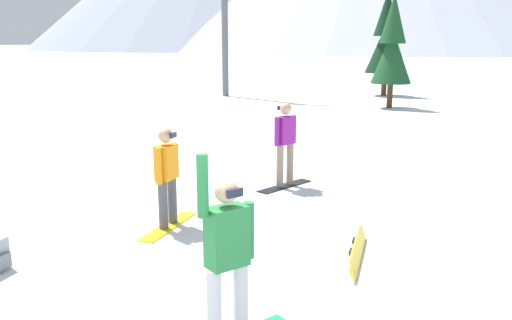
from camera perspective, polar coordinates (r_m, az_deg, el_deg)
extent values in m
cylinder|color=#B7B7BC|center=(5.66, -1.60, -14.49)|extent=(0.15, 0.15, 0.82)
cylinder|color=#B7B7BC|center=(5.51, -4.44, -15.34)|extent=(0.15, 0.15, 0.82)
cube|color=#237238|center=(5.30, -3.08, -8.07)|extent=(0.42, 0.47, 0.60)
cylinder|color=#237238|center=(5.43, -0.77, -7.40)|extent=(0.11, 0.11, 0.58)
cylinder|color=#237238|center=(5.00, -5.65, -2.73)|extent=(0.11, 0.11, 0.60)
sphere|color=tan|center=(5.15, -3.14, -3.26)|extent=(0.24, 0.24, 0.24)
cube|color=black|center=(5.04, -2.27, -3.50)|extent=(0.12, 0.17, 0.08)
cube|color=yellow|center=(9.11, -9.19, -6.88)|extent=(0.36, 1.56, 0.02)
cylinder|color=#4C4C51|center=(9.12, -8.81, -4.15)|extent=(0.15, 0.15, 0.79)
cylinder|color=#4C4C51|center=(8.85, -9.77, -4.70)|extent=(0.15, 0.15, 0.79)
cube|color=orange|center=(8.82, -9.43, -0.22)|extent=(0.26, 0.41, 0.56)
cylinder|color=orange|center=(9.05, -8.65, 0.05)|extent=(0.11, 0.11, 0.58)
cylinder|color=orange|center=(8.60, -10.24, -0.65)|extent=(0.11, 0.11, 0.58)
sphere|color=tan|center=(8.74, -9.53, 2.59)|extent=(0.24, 0.24, 0.24)
cube|color=black|center=(8.67, -8.72, 2.61)|extent=(0.05, 0.17, 0.08)
cube|color=black|center=(11.43, 3.05, -2.76)|extent=(0.80, 1.45, 0.02)
cylinder|color=gray|center=(11.20, 2.54, -0.64)|extent=(0.15, 0.15, 0.90)
cylinder|color=gray|center=(11.44, 3.60, -0.38)|extent=(0.15, 0.15, 0.90)
cube|color=#8C1E8C|center=(11.18, 3.12, 3.16)|extent=(0.37, 0.46, 0.57)
cylinder|color=#8C1E8C|center=(10.99, 2.23, 2.98)|extent=(0.11, 0.11, 0.58)
cylinder|color=#8C1E8C|center=(11.38, 3.98, 3.28)|extent=(0.11, 0.11, 0.58)
sphere|color=tan|center=(11.12, 3.15, 5.43)|extent=(0.24, 0.24, 0.24)
cube|color=black|center=(11.21, 2.60, 5.54)|extent=(0.10, 0.17, 0.08)
cube|color=yellow|center=(7.83, 10.68, -9.31)|extent=(0.26, 1.45, 0.26)
cylinder|color=yellow|center=(8.50, 11.14, -7.55)|extent=(0.13, 0.27, 0.26)
cylinder|color=yellow|center=(7.16, 10.13, -11.40)|extent=(0.13, 0.27, 0.26)
cube|color=black|center=(8.03, 10.51, -8.63)|extent=(0.13, 0.21, 0.16)
cube|color=black|center=(7.62, 10.19, -9.77)|extent=(0.13, 0.21, 0.16)
cube|color=slate|center=(7.99, -25.06, -9.66)|extent=(0.07, 0.23, 0.20)
cylinder|color=#472D19|center=(25.77, 13.91, 6.60)|extent=(0.26, 0.26, 1.13)
cone|color=#194723|center=(25.66, 14.12, 10.52)|extent=(1.83, 1.83, 2.40)
cone|color=#194723|center=(25.68, 14.32, 14.28)|extent=(1.19, 1.19, 2.20)
cylinder|color=#472D19|center=(31.71, 13.34, 7.78)|extent=(0.29, 0.29, 1.28)
cone|color=black|center=(31.62, 13.52, 11.40)|extent=(2.23, 2.23, 2.73)
cone|color=black|center=(31.66, 13.70, 14.86)|extent=(1.45, 1.45, 2.50)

